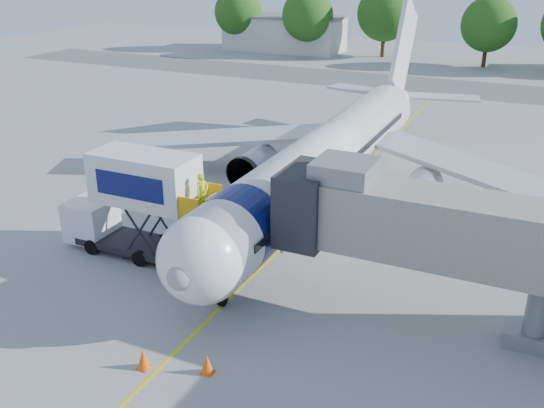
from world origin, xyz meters
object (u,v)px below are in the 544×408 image
at_px(aircraft, 331,155).
at_px(jet_bridge, 427,226).
at_px(catering_hiloader, 136,204).
at_px(ground_tug, 107,369).

bearing_deg(aircraft, jet_bridge, -54.30).
xyz_separation_m(jet_bridge, catering_hiloader, (-14.25, -0.00, -1.58)).
bearing_deg(jet_bridge, catering_hiloader, -179.99).
xyz_separation_m(aircraft, ground_tug, (-1.03, -20.08, -2.16)).
height_order(jet_bridge, catering_hiloader, jet_bridge).
bearing_deg(catering_hiloader, jet_bridge, 0.01).
relative_size(catering_hiloader, ground_tug, 2.22).
height_order(aircraft, jet_bridge, aircraft).
distance_m(aircraft, jet_bridge, 13.77).
relative_size(jet_bridge, catering_hiloader, 1.64).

